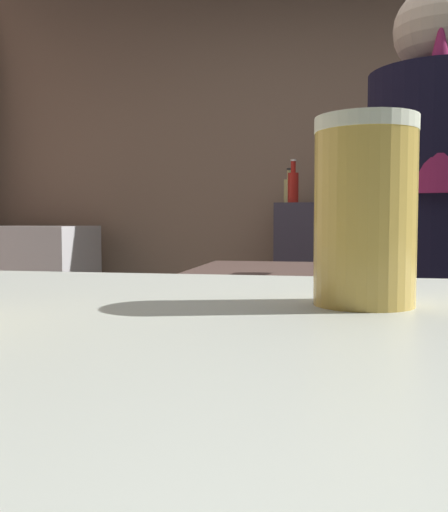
{
  "coord_description": "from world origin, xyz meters",
  "views": [
    {
      "loc": [
        -0.23,
        -1.42,
        1.08
      ],
      "look_at": [
        -0.36,
        -0.75,
        1.04
      ],
      "focal_mm": 39.24,
      "sensor_mm": 36.0,
      "label": 1
    }
  ],
  "objects_px": {
    "bartender": "(432,265)",
    "bottle_olive_oil": "(289,190)",
    "bottle_hot_sauce": "(293,186)",
    "mini_fridge": "(36,311)",
    "pint_glass_far": "(365,212)",
    "mixing_bowl": "(410,261)"
  },
  "relations": [
    {
      "from": "mini_fridge",
      "to": "bartender",
      "type": "distance_m",
      "value": 2.67
    },
    {
      "from": "mixing_bowl",
      "to": "pint_glass_far",
      "type": "distance_m",
      "value": 1.59
    },
    {
      "from": "bartender",
      "to": "mini_fridge",
      "type": "bearing_deg",
      "value": 56.74
    },
    {
      "from": "pint_glass_far",
      "to": "bottle_hot_sauce",
      "type": "distance_m",
      "value": 2.85
    },
    {
      "from": "pint_glass_far",
      "to": "bottle_olive_oil",
      "type": "xyz_separation_m",
      "value": [
        -0.27,
        2.94,
        0.18
      ]
    },
    {
      "from": "mini_fridge",
      "to": "bottle_hot_sauce",
      "type": "xyz_separation_m",
      "value": [
        1.58,
        0.09,
        0.76
      ]
    },
    {
      "from": "mixing_bowl",
      "to": "bottle_olive_oil",
      "type": "relative_size",
      "value": 0.97
    },
    {
      "from": "bottle_hot_sauce",
      "to": "pint_glass_far",
      "type": "bearing_deg",
      "value": -85.21
    },
    {
      "from": "mini_fridge",
      "to": "bottle_olive_oil",
      "type": "relative_size",
      "value": 5.03
    },
    {
      "from": "mini_fridge",
      "to": "bottle_olive_oil",
      "type": "xyz_separation_m",
      "value": [
        1.55,
        0.2,
        0.74
      ]
    },
    {
      "from": "mixing_bowl",
      "to": "mini_fridge",
      "type": "bearing_deg",
      "value": 150.36
    },
    {
      "from": "bartender",
      "to": "bottle_olive_oil",
      "type": "distance_m",
      "value": 1.94
    },
    {
      "from": "bartender",
      "to": "bottle_olive_oil",
      "type": "height_order",
      "value": "bartender"
    },
    {
      "from": "pint_glass_far",
      "to": "bottle_hot_sauce",
      "type": "bearing_deg",
      "value": 94.79
    },
    {
      "from": "bartender",
      "to": "bottle_hot_sauce",
      "type": "bearing_deg",
      "value": 20.71
    },
    {
      "from": "bottle_olive_oil",
      "to": "mixing_bowl",
      "type": "bearing_deg",
      "value": -69.57
    },
    {
      "from": "bottle_olive_oil",
      "to": "mini_fridge",
      "type": "bearing_deg",
      "value": -172.72
    },
    {
      "from": "mixing_bowl",
      "to": "bottle_olive_oil",
      "type": "height_order",
      "value": "bottle_olive_oil"
    },
    {
      "from": "mini_fridge",
      "to": "bottle_hot_sauce",
      "type": "height_order",
      "value": "bottle_hot_sauce"
    },
    {
      "from": "bottle_hot_sauce",
      "to": "bottle_olive_oil",
      "type": "bearing_deg",
      "value": 105.07
    },
    {
      "from": "mini_fridge",
      "to": "bottle_olive_oil",
      "type": "distance_m",
      "value": 1.73
    },
    {
      "from": "bartender",
      "to": "bottle_olive_oil",
      "type": "bearing_deg",
      "value": 20.7
    }
  ]
}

